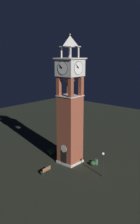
{
  "coord_description": "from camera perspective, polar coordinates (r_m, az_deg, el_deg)",
  "views": [
    {
      "loc": [
        24.05,
        -27.29,
        16.36
      ],
      "look_at": [
        0.0,
        0.0,
        7.76
      ],
      "focal_mm": 41.74,
      "sensor_mm": 36.0,
      "label": 1
    }
  ],
  "objects": [
    {
      "name": "clock_tower",
      "position": [
        37.36,
        -0.0,
        0.1
      ],
      "size": [
        3.36,
        3.36,
        18.59
      ],
      "color": "brown",
      "rests_on": "ground"
    },
    {
      "name": "park_bench",
      "position": [
        36.47,
        -5.28,
        -12.57
      ],
      "size": [
        0.59,
        1.63,
        0.95
      ],
      "color": "brown",
      "rests_on": "ground"
    },
    {
      "name": "ground",
      "position": [
        39.88,
        0.0,
        -10.92
      ],
      "size": [
        80.0,
        80.0,
        0.0
      ],
      "primitive_type": "plane",
      "color": "black"
    },
    {
      "name": "shrub_near_entry",
      "position": [
        42.26,
        -4.06,
        -8.92
      ],
      "size": [
        0.76,
        0.76,
        0.81
      ],
      "primitive_type": "ellipsoid",
      "color": "#234C28",
      "rests_on": "ground"
    },
    {
      "name": "trash_bin",
      "position": [
        39.19,
        5.77,
        -10.81
      ],
      "size": [
        0.52,
        0.52,
        0.8
      ],
      "primitive_type": "cylinder",
      "color": "#38513D",
      "rests_on": "ground"
    },
    {
      "name": "shrub_left_of_tower",
      "position": [
        38.85,
        5.02,
        -11.11
      ],
      "size": [
        0.76,
        0.76,
        0.68
      ],
      "primitive_type": "ellipsoid",
      "color": "#234C28",
      "rests_on": "ground"
    },
    {
      "name": "lamp_post",
      "position": [
        35.03,
        7.21,
        -10.3
      ],
      "size": [
        0.36,
        0.36,
        3.4
      ],
      "color": "black",
      "rests_on": "ground"
    },
    {
      "name": "shrub_behind_bench",
      "position": [
        43.22,
        -4.14,
        -8.51
      ],
      "size": [
        1.24,
        1.24,
        0.66
      ],
      "primitive_type": "ellipsoid",
      "color": "#234C28",
      "rests_on": "ground"
    }
  ]
}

